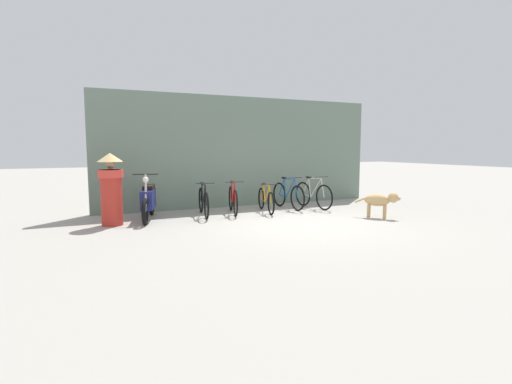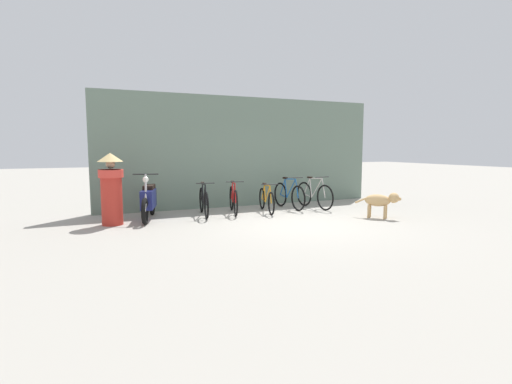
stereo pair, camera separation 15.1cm
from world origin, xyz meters
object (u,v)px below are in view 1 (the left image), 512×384
at_px(bicycle_1, 233,200).
at_px(bicycle_3, 288,195).
at_px(motorcycle, 148,201).
at_px(person_in_robes, 111,187).
at_px(bicycle_2, 266,200).
at_px(bicycle_0, 203,202).
at_px(bicycle_4, 313,195).
at_px(stray_dog, 380,200).

relative_size(bicycle_1, bicycle_3, 0.95).
relative_size(motorcycle, person_in_robes, 1.19).
bearing_deg(motorcycle, bicycle_3, 108.45).
bearing_deg(bicycle_3, bicycle_2, -74.01).
bearing_deg(bicycle_0, bicycle_1, 102.37).
bearing_deg(person_in_robes, bicycle_1, -165.39).
relative_size(bicycle_2, motorcycle, 0.85).
bearing_deg(bicycle_3, bicycle_1, -87.85).
relative_size(bicycle_4, motorcycle, 0.89).
bearing_deg(bicycle_4, person_in_robes, -92.11).
xyz_separation_m(bicycle_4, motorcycle, (-4.65, 0.10, 0.09)).
bearing_deg(bicycle_4, motorcycle, -95.77).
height_order(bicycle_1, stray_dog, bicycle_1).
relative_size(bicycle_3, stray_dog, 1.86).
height_order(motorcycle, person_in_robes, person_in_robes).
bearing_deg(bicycle_2, person_in_robes, -74.97).
xyz_separation_m(bicycle_1, person_in_robes, (-3.06, -0.35, 0.49)).
distance_m(bicycle_0, bicycle_2, 1.73).
height_order(bicycle_0, bicycle_4, bicycle_4).
distance_m(bicycle_0, person_in_robes, 2.31).
relative_size(bicycle_0, bicycle_3, 1.01).
xyz_separation_m(bicycle_1, bicycle_4, (2.44, -0.11, 0.02)).
bearing_deg(bicycle_3, stray_dog, 27.63).
bearing_deg(bicycle_4, bicycle_3, -112.70).
bearing_deg(motorcycle, bicycle_2, 103.99).
bearing_deg(bicycle_0, stray_dog, 70.92).
xyz_separation_m(bicycle_1, stray_dog, (3.04, -2.20, 0.08)).
distance_m(bicycle_1, bicycle_3, 1.75).
height_order(bicycle_1, bicycle_4, bicycle_4).
bearing_deg(bicycle_1, stray_dog, 68.82).
relative_size(bicycle_3, bicycle_4, 1.00).
xyz_separation_m(bicycle_1, bicycle_2, (0.90, -0.15, -0.04)).
xyz_separation_m(bicycle_2, stray_dog, (2.14, -2.05, 0.11)).
height_order(bicycle_4, stray_dog, bicycle_4).
xyz_separation_m(motorcycle, stray_dog, (5.25, -2.19, -0.03)).
bearing_deg(bicycle_0, bicycle_4, 98.74).
height_order(bicycle_2, stray_dog, bicycle_2).
relative_size(motorcycle, stray_dog, 2.11).
xyz_separation_m(bicycle_0, motorcycle, (-1.38, 0.02, 0.11)).
relative_size(bicycle_3, motorcycle, 0.88).
distance_m(motorcycle, person_in_robes, 1.00).
bearing_deg(motorcycle, bicycle_0, 105.81).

